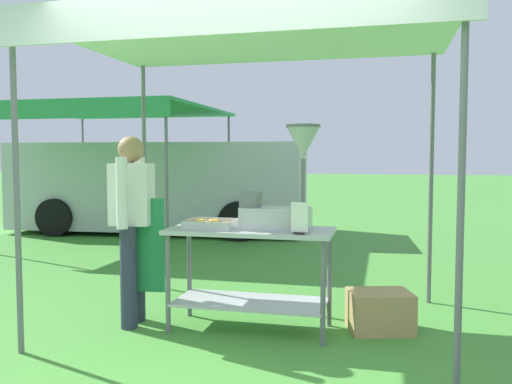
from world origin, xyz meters
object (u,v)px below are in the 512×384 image
van_silver (163,186)px  stall_canopy (253,41)px  menu_sign (299,221)px  vendor (133,220)px  donut_tray (211,225)px  supply_crate (380,311)px  donut_fryer (284,189)px  donut_cart (250,257)px  neighbour_tent (114,112)px

van_silver → stall_canopy: bearing=-59.5°
menu_sign → vendor: (-1.45, 0.12, -0.05)m
donut_tray → vendor: 0.69m
menu_sign → stall_canopy: bearing=144.2°
stall_canopy → supply_crate: bearing=6.5°
donut_fryer → menu_sign: (0.16, -0.22, -0.22)m
donut_cart → supply_crate: 1.16m
supply_crate → neighbour_tent: neighbour_tent is taller
donut_fryer → supply_crate: donut_fryer is taller
supply_crate → menu_sign: bearing=-144.2°
donut_cart → supply_crate: (1.05, 0.22, -0.45)m
donut_tray → supply_crate: (1.37, 0.27, -0.71)m
donut_cart → menu_sign: 0.60m
donut_fryer → neighbour_tent: (-3.69, 4.07, 1.02)m
vendor → neighbour_tent: bearing=119.9°
stall_canopy → neighbour_tent: 5.24m
menu_sign → van_silver: van_silver is taller
van_silver → neighbour_tent: (-0.31, -1.27, 1.32)m
supply_crate → neighbour_tent: bearing=139.1°
stall_canopy → menu_sign: size_ratio=13.11×
stall_canopy → menu_sign: stall_canopy is taller
donut_fryer → van_silver: (-3.37, 5.34, -0.30)m
van_silver → vendor: bearing=-69.0°
donut_tray → van_silver: van_silver is taller
stall_canopy → donut_tray: bearing=-154.8°
neighbour_tent → menu_sign: bearing=-48.1°
stall_canopy → donut_tray: size_ratio=7.91×
vendor → supply_crate: bearing=8.7°
donut_tray → menu_sign: bearing=-12.3°
vendor → van_silver: size_ratio=0.29×
donut_cart → donut_fryer: size_ratio=1.60×
donut_tray → donut_fryer: donut_fryer is taller
vendor → supply_crate: size_ratio=2.73×
menu_sign → vendor: 1.45m
stall_canopy → donut_fryer: size_ratio=3.80×
supply_crate → neighbour_tent: 6.23m
stall_canopy → donut_tray: 1.56m
stall_canopy → neighbour_tent: (-3.41, 3.97, -0.20)m
supply_crate → neighbour_tent: size_ratio=0.18×
supply_crate → vendor: bearing=-171.3°
donut_cart → donut_tray: donut_tray is taller
donut_fryer → vendor: donut_fryer is taller
donut_cart → menu_sign: bearing=-26.5°
neighbour_tent → vendor: bearing=-60.1°
stall_canopy → menu_sign: 1.54m
vendor → neighbour_tent: (-2.40, 4.17, 1.29)m
vendor → van_silver: 5.82m
vendor → supply_crate: vendor is taller
vendor → donut_tray: bearing=3.7°
donut_tray → supply_crate: bearing=11.2°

